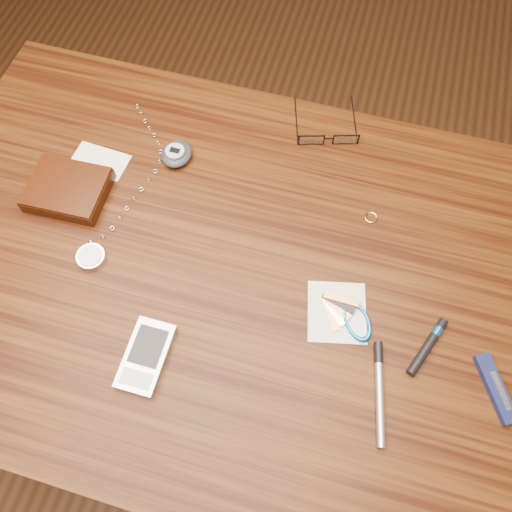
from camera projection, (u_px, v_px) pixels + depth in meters
The scene contains 12 objects.
ground at pixel (236, 373), 1.43m from camera, with size 3.80×3.80×0.00m, color #472814.
desk at pixel (222, 288), 0.85m from camera, with size 1.00×0.70×0.75m.
wallet_and_card at pixel (69, 189), 0.80m from camera, with size 0.13×0.16×0.03m.
eyeglasses at pixel (328, 137), 0.85m from camera, with size 0.13×0.13×0.02m.
gold_ring at pixel (371, 218), 0.79m from camera, with size 0.02×0.02×0.00m, color tan.
pocket_watch at pixel (95, 250), 0.76m from camera, with size 0.09×0.32×0.01m.
pda_phone at pixel (146, 356), 0.69m from camera, with size 0.06×0.10×0.02m.
pedometer at pixel (177, 154), 0.83m from camera, with size 0.05×0.06×0.02m.
notepad_keys at pixel (347, 316), 0.72m from camera, with size 0.12×0.11×0.01m.
pocket_knife at pixel (496, 388), 0.67m from camera, with size 0.06×0.09×0.01m.
silver_pen at pixel (379, 384), 0.67m from camera, with size 0.04×0.14×0.01m.
black_blue_pen at pixel (429, 345), 0.69m from camera, with size 0.05×0.09×0.01m.
Camera 1 is at (0.14, -0.29, 1.44)m, focal length 35.00 mm.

